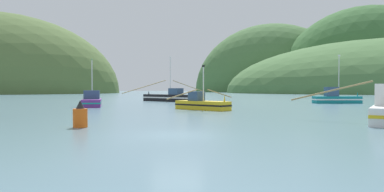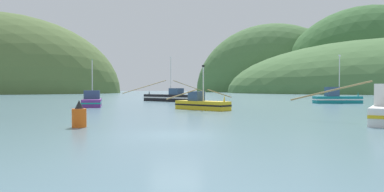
{
  "view_description": "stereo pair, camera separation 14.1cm",
  "coord_description": "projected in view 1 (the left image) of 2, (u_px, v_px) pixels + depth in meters",
  "views": [
    {
      "loc": [
        1.39,
        -17.33,
        2.29
      ],
      "look_at": [
        -0.2,
        24.04,
        1.4
      ],
      "focal_mm": 33.16,
      "sensor_mm": 36.0,
      "label": 1
    },
    {
      "loc": [
        1.53,
        -17.33,
        2.29
      ],
      "look_at": [
        -0.2,
        24.04,
        1.4
      ],
      "focal_mm": 33.16,
      "sensor_mm": 36.0,
      "label": 2
    }
  ],
  "objects": [
    {
      "name": "channel_buoy",
      "position": [
        80.0,
        116.0,
        20.8
      ],
      "size": [
        0.83,
        0.83,
        1.6
      ],
      "color": "#E55914",
      "rests_on": "ground"
    },
    {
      "name": "fishing_boat_yellow",
      "position": [
        202.0,
        104.0,
        38.07
      ],
      "size": [
        6.88,
        7.79,
        4.78
      ],
      "rotation": [
        0.0,
        0.0,
        5.56
      ],
      "color": "gold",
      "rests_on": "ground"
    },
    {
      "name": "ground_plane",
      "position": [
        177.0,
        135.0,
        17.42
      ],
      "size": [
        600.0,
        600.0,
        0.0
      ],
      "primitive_type": "plane",
      "color": "slate"
    },
    {
      "name": "fishing_boat_teal",
      "position": [
        336.0,
        98.0,
        54.24
      ],
      "size": [
        7.24,
        2.53,
        7.43
      ],
      "rotation": [
        0.0,
        0.0,
        0.08
      ],
      "color": "#147F84",
      "rests_on": "ground"
    },
    {
      "name": "fishing_boat_black",
      "position": [
        170.0,
        97.0,
        62.02
      ],
      "size": [
        12.89,
        16.42,
        7.83
      ],
      "rotation": [
        0.0,
        0.0,
        2.48
      ],
      "color": "black",
      "rests_on": "ground"
    },
    {
      "name": "fishing_boat_purple",
      "position": [
        92.0,
        101.0,
        45.06
      ],
      "size": [
        4.16,
        7.86,
        6.12
      ],
      "rotation": [
        0.0,
        0.0,
        1.84
      ],
      "color": "#6B2D84",
      "rests_on": "ground"
    },
    {
      "name": "hill_far_center",
      "position": [
        369.0,
        92.0,
        203.84
      ],
      "size": [
        107.34,
        85.88,
        98.8
      ],
      "primitive_type": "ellipsoid",
      "color": "#386633",
      "rests_on": "ground"
    },
    {
      "name": "hill_mid_left",
      "position": [
        273.0,
        92.0,
        235.24
      ],
      "size": [
        103.01,
        82.4,
        89.73
      ],
      "primitive_type": "ellipsoid",
      "color": "#47703D",
      "rests_on": "ground"
    }
  ]
}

